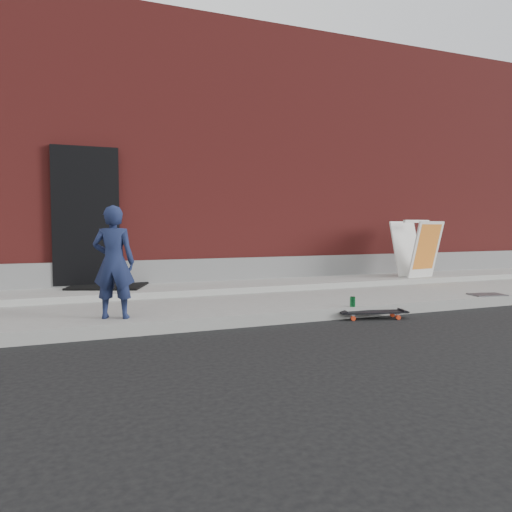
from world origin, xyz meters
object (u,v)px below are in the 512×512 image
child (114,262)px  skateboard (373,313)px  pizza_sign (417,248)px  soda_can (353,302)px

child → skateboard: child is taller
skateboard → pizza_sign: (2.57, 2.21, 0.72)m
skateboard → child: bearing=170.9°
pizza_sign → soda_can: bearing=-143.8°
child → pizza_sign: (5.86, 1.68, -0.02)m
skateboard → pizza_sign: pizza_sign is taller
pizza_sign → soda_can: (-2.78, -2.04, -0.58)m
pizza_sign → soda_can: 3.50m
skateboard → pizza_sign: bearing=40.6°
skateboard → pizza_sign: size_ratio=0.83×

